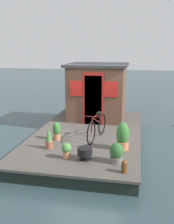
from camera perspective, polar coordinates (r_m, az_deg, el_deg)
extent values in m
plane|color=#2D4247|center=(8.42, 0.27, -6.72)|extent=(60.00, 60.00, 0.00)
cube|color=#4C4742|center=(8.31, 0.27, -4.58)|extent=(5.92, 3.27, 0.06)
cube|color=black|center=(8.36, 0.27, -5.75)|extent=(5.81, 3.20, 0.30)
cube|color=brown|center=(9.85, 2.34, 4.31)|extent=(1.94, 1.98, 1.94)
cube|color=#28282B|center=(9.74, 2.40, 10.24)|extent=(2.14, 2.18, 0.10)
cube|color=#144733|center=(8.91, 1.34, 2.54)|extent=(0.04, 0.60, 1.70)
cube|color=red|center=(8.90, 1.34, 2.85)|extent=(0.03, 0.72, 1.80)
cube|color=red|center=(8.76, 5.21, 4.95)|extent=(0.03, 0.44, 0.52)
cube|color=red|center=(8.96, -2.41, 5.19)|extent=(0.03, 0.44, 0.52)
torus|color=black|center=(7.15, 0.92, -4.64)|extent=(0.65, 0.15, 0.65)
torus|color=black|center=(8.02, 3.30, -2.62)|extent=(0.65, 0.15, 0.65)
cylinder|color=#4C1414|center=(7.56, 2.29, -2.00)|extent=(0.89, 0.19, 0.45)
cylinder|color=#4C1414|center=(7.37, 1.92, -0.87)|extent=(0.57, 0.13, 0.06)
cylinder|color=#4C1414|center=(7.82, 2.97, -1.57)|extent=(0.34, 0.09, 0.41)
cylinder|color=#4C1414|center=(7.12, 1.04, -2.97)|extent=(0.12, 0.05, 0.42)
cube|color=black|center=(7.63, 2.63, -0.25)|extent=(0.21, 0.13, 0.06)
cylinder|color=#4C1414|center=(7.09, 1.15, -1.06)|extent=(0.11, 0.50, 0.02)
cylinder|color=#C6754C|center=(7.65, -6.63, -5.38)|extent=(0.20, 0.20, 0.17)
ellipsoid|color=#387533|center=(7.57, -6.67, -3.74)|extent=(0.23, 0.23, 0.41)
cylinder|color=#935138|center=(7.01, -8.29, -7.09)|extent=(0.19, 0.19, 0.21)
cone|color=#4C8942|center=(6.91, -8.37, -4.86)|extent=(0.17, 0.17, 0.37)
cylinder|color=#C6754C|center=(6.37, -4.49, -9.31)|extent=(0.17, 0.17, 0.18)
sphere|color=#4C8942|center=(6.30, -4.52, -7.86)|extent=(0.24, 0.24, 0.24)
cylinder|color=#C6754C|center=(6.95, 7.76, -7.26)|extent=(0.32, 0.32, 0.21)
ellipsoid|color=#387533|center=(6.84, 7.84, -4.76)|extent=(0.34, 0.34, 0.61)
cylinder|color=slate|center=(6.18, 6.44, -10.27)|extent=(0.30, 0.30, 0.14)
ellipsoid|color=#2D602D|center=(6.10, 6.49, -8.47)|extent=(0.32, 0.32, 0.39)
cylinder|color=black|center=(6.23, -0.47, -8.61)|extent=(0.36, 0.36, 0.18)
cylinder|color=black|center=(6.29, -0.47, -9.88)|extent=(0.04, 0.04, 0.12)
cylinder|color=black|center=(6.31, -0.47, -10.30)|extent=(0.25, 0.25, 0.02)
cylinder|color=brown|center=(5.72, 8.17, -12.01)|extent=(0.13, 0.13, 0.22)
sphere|color=brown|center=(5.67, 8.21, -11.03)|extent=(0.14, 0.14, 0.14)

